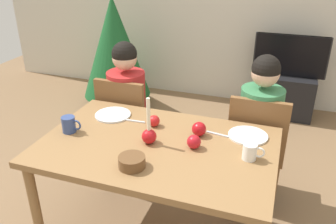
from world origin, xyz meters
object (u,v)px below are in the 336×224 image
at_px(dining_table, 157,156).
at_px(christmas_tree, 115,47).
at_px(person_right_child, 258,135).
at_px(mug_right, 250,152).
at_px(tv_stand, 284,95).
at_px(tv, 290,56).
at_px(mug_left, 69,124).
at_px(plate_right, 248,136).
at_px(bowl_walnuts, 132,162).
at_px(apple_by_right_mug, 194,142).
at_px(apple_near_candle, 199,129).
at_px(chair_right, 256,144).
at_px(person_left_child, 128,114).
at_px(candle_centerpiece, 149,134).
at_px(apple_by_left_plate, 154,121).
at_px(chair_left, 126,122).
at_px(plate_left, 113,115).

distance_m(dining_table, christmas_tree, 2.30).
bearing_deg(person_right_child, mug_right, -89.67).
height_order(tv_stand, christmas_tree, christmas_tree).
xyz_separation_m(dining_table, tv, (0.70, 2.30, 0.04)).
height_order(person_right_child, mug_left, person_right_child).
relative_size(dining_table, plate_right, 5.74).
relative_size(bowl_walnuts, apple_by_right_mug, 1.75).
bearing_deg(dining_table, apple_near_candle, 40.94).
height_order(chair_right, tv, tv).
distance_m(person_left_child, mug_right, 1.24).
distance_m(christmas_tree, mug_right, 2.63).
xyz_separation_m(candle_centerpiece, mug_right, (0.59, 0.02, -0.02)).
relative_size(plate_right, apple_by_right_mug, 2.93).
relative_size(person_left_child, mug_right, 9.55).
bearing_deg(tv_stand, plate_right, -95.50).
bearing_deg(plate_right, apple_by_left_plate, -174.01).
bearing_deg(apple_by_left_plate, tv, 69.23).
xyz_separation_m(person_right_child, apple_near_candle, (-0.33, -0.46, 0.23)).
distance_m(chair_right, person_right_child, 0.07).
xyz_separation_m(person_right_child, mug_left, (-1.12, -0.68, 0.23)).
bearing_deg(tv, apple_by_left_plate, -110.77).
distance_m(chair_left, tv_stand, 2.09).
relative_size(tv_stand, apple_by_right_mug, 7.70).
relative_size(christmas_tree, plate_right, 5.72).
relative_size(christmas_tree, mug_right, 11.37).
xyz_separation_m(bowl_walnuts, apple_by_right_mug, (0.26, 0.29, 0.01)).
bearing_deg(mug_left, dining_table, 4.20).
bearing_deg(mug_left, tv_stand, 61.50).
bearing_deg(mug_right, tv_stand, 86.17).
relative_size(dining_table, mug_left, 10.57).
height_order(christmas_tree, candle_centerpiece, christmas_tree).
relative_size(person_right_child, mug_left, 8.85).
bearing_deg(chair_right, apple_by_right_mug, -118.96).
bearing_deg(plate_left, apple_by_left_plate, -8.46).
bearing_deg(tv, dining_table, -106.85).
relative_size(tv, mug_right, 6.44).
xyz_separation_m(chair_left, apple_by_left_plate, (0.40, -0.40, 0.28)).
height_order(tv, apple_by_right_mug, tv).
distance_m(person_left_child, apple_by_left_plate, 0.63).
relative_size(dining_table, chair_right, 1.56).
xyz_separation_m(plate_left, mug_left, (-0.15, -0.30, 0.05)).
xyz_separation_m(chair_right, tv_stand, (0.16, 1.69, -0.27)).
xyz_separation_m(tv, mug_right, (-0.15, -2.28, 0.09)).
bearing_deg(chair_left, mug_left, -96.35).
bearing_deg(apple_by_right_mug, person_right_child, 62.34).
xyz_separation_m(chair_left, apple_near_candle, (0.71, -0.43, 0.28)).
bearing_deg(plate_left, bowl_walnuts, -53.68).
xyz_separation_m(chair_right, plate_left, (-0.97, -0.35, 0.24)).
height_order(person_left_child, mug_right, person_left_child).
relative_size(dining_table, person_left_child, 1.19).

